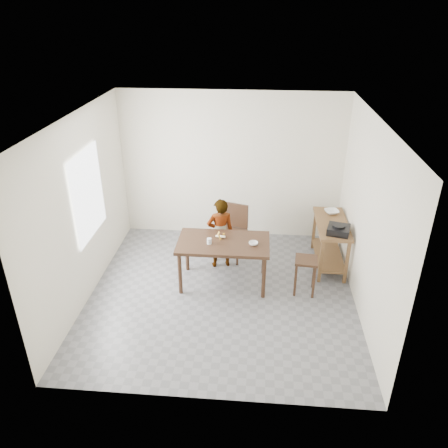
# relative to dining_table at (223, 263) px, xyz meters

# --- Properties ---
(floor) EXTENTS (4.00, 4.00, 0.04)m
(floor) POSITION_rel_dining_table_xyz_m (0.00, -0.30, -0.40)
(floor) COLOR slate
(floor) RESTS_ON ground
(ceiling) EXTENTS (4.00, 4.00, 0.04)m
(ceiling) POSITION_rel_dining_table_xyz_m (0.00, -0.30, 2.35)
(ceiling) COLOR white
(ceiling) RESTS_ON wall_back
(wall_back) EXTENTS (4.00, 0.04, 2.70)m
(wall_back) POSITION_rel_dining_table_xyz_m (0.00, 1.72, 0.98)
(wall_back) COLOR white
(wall_back) RESTS_ON ground
(wall_front) EXTENTS (4.00, 0.04, 2.70)m
(wall_front) POSITION_rel_dining_table_xyz_m (0.00, -2.32, 0.98)
(wall_front) COLOR white
(wall_front) RESTS_ON ground
(wall_left) EXTENTS (0.04, 4.00, 2.70)m
(wall_left) POSITION_rel_dining_table_xyz_m (-2.02, -0.30, 0.98)
(wall_left) COLOR white
(wall_left) RESTS_ON ground
(wall_right) EXTENTS (0.04, 4.00, 2.70)m
(wall_right) POSITION_rel_dining_table_xyz_m (2.02, -0.30, 0.98)
(wall_right) COLOR white
(wall_right) RESTS_ON ground
(window_pane) EXTENTS (0.02, 1.10, 1.30)m
(window_pane) POSITION_rel_dining_table_xyz_m (-1.97, -0.10, 1.12)
(window_pane) COLOR white
(window_pane) RESTS_ON wall_left
(dining_table) EXTENTS (1.40, 0.80, 0.75)m
(dining_table) POSITION_rel_dining_table_xyz_m (0.00, 0.00, 0.00)
(dining_table) COLOR #382215
(dining_table) RESTS_ON floor
(prep_counter) EXTENTS (0.50, 1.20, 0.80)m
(prep_counter) POSITION_rel_dining_table_xyz_m (1.72, 0.70, 0.03)
(prep_counter) COLOR brown
(prep_counter) RESTS_ON floor
(child) EXTENTS (0.51, 0.41, 1.22)m
(child) POSITION_rel_dining_table_xyz_m (-0.10, 0.52, 0.24)
(child) COLOR white
(child) RESTS_ON floor
(dining_chair) EXTENTS (0.57, 0.57, 0.94)m
(dining_chair) POSITION_rel_dining_table_xyz_m (0.06, 0.79, 0.10)
(dining_chair) COLOR #382215
(dining_chair) RESTS_ON floor
(stool) EXTENTS (0.36, 0.36, 0.58)m
(stool) POSITION_rel_dining_table_xyz_m (1.26, -0.13, -0.08)
(stool) COLOR #382215
(stool) RESTS_ON floor
(glass_tumbler) EXTENTS (0.09, 0.09, 0.09)m
(glass_tumbler) POSITION_rel_dining_table_xyz_m (-0.21, -0.08, 0.42)
(glass_tumbler) COLOR white
(glass_tumbler) RESTS_ON dining_table
(small_bowl) EXTENTS (0.17, 0.17, 0.04)m
(small_bowl) POSITION_rel_dining_table_xyz_m (0.46, -0.06, 0.40)
(small_bowl) COLOR white
(small_bowl) RESTS_ON dining_table
(banana) EXTENTS (0.20, 0.16, 0.06)m
(banana) POSITION_rel_dining_table_xyz_m (-0.06, 0.11, 0.41)
(banana) COLOR #ECDF4D
(banana) RESTS_ON dining_table
(serving_bowl) EXTENTS (0.28, 0.28, 0.06)m
(serving_bowl) POSITION_rel_dining_table_xyz_m (1.75, 1.04, 0.45)
(serving_bowl) COLOR white
(serving_bowl) RESTS_ON prep_counter
(gas_burner) EXTENTS (0.40, 0.40, 0.11)m
(gas_burner) POSITION_rel_dining_table_xyz_m (1.76, 0.34, 0.48)
(gas_burner) COLOR black
(gas_burner) RESTS_ON prep_counter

